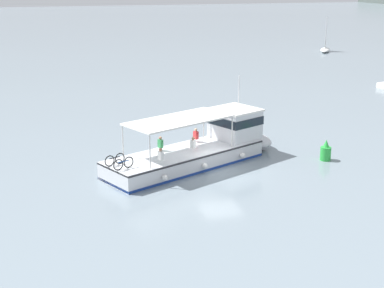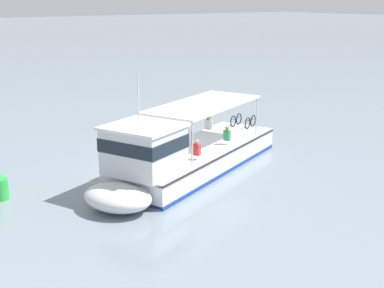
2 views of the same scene
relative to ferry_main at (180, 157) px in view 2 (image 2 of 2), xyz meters
name	(u,v)px [view 2 (image 2 of 2)]	position (x,y,z in m)	size (l,w,h in m)	color
ground_plane	(150,167)	(2.26, 0.40, -1.02)	(400.00, 400.00, 0.00)	gray
ferry_main	(180,157)	(0.00, 0.00, 0.00)	(8.08, 12.84, 5.32)	silver
channel_buoy	(0,186)	(1.92, 7.75, -0.45)	(0.70, 0.70, 1.40)	green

